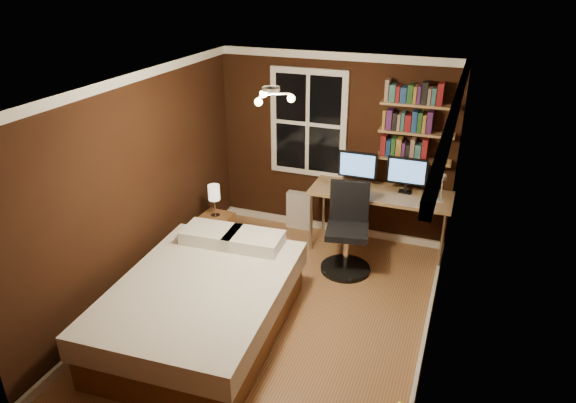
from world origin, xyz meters
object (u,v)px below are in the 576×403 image
(monitor_right, at_px, (407,175))
(office_chair, at_px, (347,237))
(desk, at_px, (381,196))
(nightstand, at_px, (217,232))
(desk_lamp, at_px, (442,187))
(monitor_left, at_px, (357,169))
(bedside_lamp, at_px, (215,201))
(radiator, at_px, (300,210))
(bed, at_px, (203,305))

(monitor_right, height_order, office_chair, monitor_right)
(desk, bearing_deg, nightstand, -160.26)
(desk_lamp, bearing_deg, office_chair, -154.35)
(desk, relative_size, monitor_left, 3.56)
(monitor_right, height_order, desk_lamp, monitor_right)
(desk_lamp, bearing_deg, bedside_lamp, -167.37)
(radiator, xyz_separation_m, monitor_right, (1.47, -0.16, 0.81))
(radiator, height_order, monitor_left, monitor_left)
(bedside_lamp, xyz_separation_m, monitor_right, (2.30, 0.81, 0.37))
(monitor_left, bearing_deg, desk_lamp, -10.28)
(nightstand, bearing_deg, bedside_lamp, 0.00)
(radiator, xyz_separation_m, monitor_left, (0.84, -0.16, 0.81))
(radiator, height_order, office_chair, office_chair)
(monitor_right, distance_m, office_chair, 1.09)
(desk, bearing_deg, monitor_left, 165.32)
(radiator, distance_m, office_chair, 1.25)
(desk, height_order, office_chair, office_chair)
(monitor_left, bearing_deg, office_chair, -84.22)
(monitor_left, height_order, desk_lamp, monitor_left)
(monitor_left, bearing_deg, bedside_lamp, -154.11)
(bed, distance_m, nightstand, 1.71)
(desk, bearing_deg, office_chair, -114.76)
(bedside_lamp, height_order, monitor_left, monitor_left)
(desk, height_order, monitor_right, monitor_right)
(nightstand, relative_size, desk_lamp, 1.12)
(monitor_right, distance_m, desk_lamp, 0.49)
(radiator, bearing_deg, office_chair, -42.78)
(desk, xyz_separation_m, monitor_left, (-0.34, 0.09, 0.29))
(bed, distance_m, monitor_left, 2.69)
(bed, relative_size, bedside_lamp, 5.30)
(monitor_right, bearing_deg, desk_lamp, -23.65)
(monitor_left, distance_m, office_chair, 0.93)
(monitor_left, relative_size, monitor_right, 1.00)
(nightstand, distance_m, bedside_lamp, 0.46)
(nightstand, distance_m, desk, 2.20)
(radiator, bearing_deg, bed, -93.64)
(bed, bearing_deg, radiator, 83.21)
(nightstand, relative_size, monitor_right, 0.98)
(desk_lamp, bearing_deg, desk, 171.80)
(nightstand, relative_size, radiator, 0.90)
(radiator, height_order, desk, desk)
(radiator, relative_size, office_chair, 0.49)
(nightstand, relative_size, office_chair, 0.44)
(radiator, bearing_deg, monitor_right, -6.27)
(radiator, distance_m, monitor_right, 1.68)
(bedside_lamp, height_order, desk_lamp, desk_lamp)
(nightstand, relative_size, bedside_lamp, 1.13)
(radiator, relative_size, desk_lamp, 1.24)
(desk, relative_size, office_chair, 1.60)
(bedside_lamp, xyz_separation_m, office_chair, (1.74, 0.13, -0.27))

